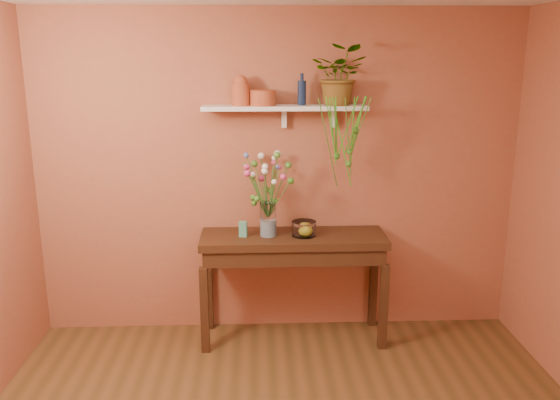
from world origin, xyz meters
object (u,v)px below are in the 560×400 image
spider_plant (340,75)px  bouquet (266,176)px  glass_vase (268,222)px  blue_bottle (302,92)px  terracotta_jug (241,91)px  sideboard (293,250)px  glass_bowl (304,229)px

spider_plant → bouquet: (-0.59, -0.12, -0.77)m
glass_vase → spider_plant: bearing=13.2°
blue_bottle → terracotta_jug: bearing=-177.0°
terracotta_jug → bouquet: size_ratio=0.44×
sideboard → glass_vase: bearing=-177.0°
glass_bowl → terracotta_jug: bearing=164.5°
glass_vase → glass_bowl: bearing=-1.0°
blue_bottle → glass_bowl: 1.09m
bouquet → glass_bowl: bearing=-3.0°
spider_plant → glass_vase: spider_plant is taller
sideboard → glass_vase: size_ratio=5.40×
spider_plant → glass_bowl: spider_plant is taller
sideboard → bouquet: size_ratio=2.80×
terracotta_jug → spider_plant: (0.78, 0.00, 0.12)m
spider_plant → bouquet: size_ratio=0.87×
glass_vase → bouquet: bouquet is taller
glass_vase → bouquet: 0.38m
blue_bottle → glass_vase: blue_bottle is taller
glass_bowl → sideboard: bearing=169.3°
sideboard → spider_plant: spider_plant is taller
spider_plant → glass_vase: size_ratio=1.69×
spider_plant → blue_bottle: bearing=175.7°
sideboard → glass_bowl: size_ratio=7.60×
blue_bottle → spider_plant: spider_plant is taller
blue_bottle → spider_plant: bearing=-4.3°
bouquet → glass_vase: bearing=-39.0°
glass_bowl → blue_bottle: bearing=94.9°
terracotta_jug → blue_bottle: (0.48, 0.02, -0.01)m
terracotta_jug → glass_bowl: terracotta_jug is taller
sideboard → blue_bottle: bearing=64.5°
glass_vase → sideboard: bearing=3.0°
blue_bottle → glass_vase: 1.06m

